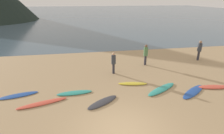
{
  "coord_description": "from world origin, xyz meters",
  "views": [
    {
      "loc": [
        -1.54,
        -6.28,
        5.48
      ],
      "look_at": [
        0.68,
        6.33,
        0.6
      ],
      "focal_mm": 29.76,
      "sensor_mm": 36.0,
      "label": 1
    }
  ],
  "objects_px": {
    "surfboard_0": "(18,95)",
    "person_3": "(200,49)",
    "surfboard_4": "(133,84)",
    "surfboard_1": "(42,103)",
    "surfboard_3": "(103,102)",
    "surfboard_2": "(75,93)",
    "surfboard_6": "(193,92)",
    "person_0": "(146,53)",
    "person_1": "(114,61)",
    "surfboard_7": "(214,87)",
    "surfboard_5": "(162,89)"
  },
  "relations": [
    {
      "from": "surfboard_6",
      "to": "surfboard_7",
      "type": "relative_size",
      "value": 1.16
    },
    {
      "from": "surfboard_2",
      "to": "person_1",
      "type": "xyz_separation_m",
      "value": [
        2.88,
        2.69,
        0.93
      ]
    },
    {
      "from": "surfboard_0",
      "to": "surfboard_5",
      "type": "distance_m",
      "value": 8.67
    },
    {
      "from": "person_1",
      "to": "person_0",
      "type": "bearing_deg",
      "value": -135.23
    },
    {
      "from": "surfboard_1",
      "to": "person_1",
      "type": "xyz_separation_m",
      "value": [
        4.6,
        3.56,
        0.93
      ]
    },
    {
      "from": "surfboard_5",
      "to": "person_0",
      "type": "xyz_separation_m",
      "value": [
        0.51,
        4.53,
        1.0
      ]
    },
    {
      "from": "surfboard_4",
      "to": "person_1",
      "type": "height_order",
      "value": "person_1"
    },
    {
      "from": "surfboard_0",
      "to": "surfboard_3",
      "type": "xyz_separation_m",
      "value": [
        4.8,
        -1.62,
        0.01
      ]
    },
    {
      "from": "surfboard_2",
      "to": "surfboard_7",
      "type": "relative_size",
      "value": 0.98
    },
    {
      "from": "surfboard_2",
      "to": "surfboard_3",
      "type": "bearing_deg",
      "value": -44.34
    },
    {
      "from": "surfboard_0",
      "to": "surfboard_4",
      "type": "xyz_separation_m",
      "value": [
        7.07,
        0.33,
        0.01
      ]
    },
    {
      "from": "surfboard_5",
      "to": "surfboard_3",
      "type": "bearing_deg",
      "value": 161.32
    },
    {
      "from": "surfboard_0",
      "to": "person_3",
      "type": "distance_m",
      "value": 14.98
    },
    {
      "from": "surfboard_5",
      "to": "surfboard_7",
      "type": "distance_m",
      "value": 3.48
    },
    {
      "from": "surfboard_2",
      "to": "surfboard_7",
      "type": "bearing_deg",
      "value": -8.08
    },
    {
      "from": "surfboard_4",
      "to": "surfboard_2",
      "type": "bearing_deg",
      "value": -161.09
    },
    {
      "from": "surfboard_1",
      "to": "person_3",
      "type": "relative_size",
      "value": 1.47
    },
    {
      "from": "surfboard_7",
      "to": "person_3",
      "type": "relative_size",
      "value": 1.18
    },
    {
      "from": "person_0",
      "to": "person_1",
      "type": "height_order",
      "value": "person_0"
    },
    {
      "from": "surfboard_0",
      "to": "surfboard_5",
      "type": "height_order",
      "value": "surfboard_5"
    },
    {
      "from": "surfboard_1",
      "to": "surfboard_7",
      "type": "bearing_deg",
      "value": -15.86
    },
    {
      "from": "surfboard_2",
      "to": "person_0",
      "type": "relative_size",
      "value": 1.18
    },
    {
      "from": "surfboard_3",
      "to": "surfboard_7",
      "type": "bearing_deg",
      "value": -30.09
    },
    {
      "from": "surfboard_0",
      "to": "person_3",
      "type": "bearing_deg",
      "value": 1.61
    },
    {
      "from": "surfboard_1",
      "to": "surfboard_2",
      "type": "distance_m",
      "value": 1.93
    },
    {
      "from": "surfboard_0",
      "to": "surfboard_3",
      "type": "height_order",
      "value": "surfboard_3"
    },
    {
      "from": "surfboard_5",
      "to": "person_3",
      "type": "height_order",
      "value": "person_3"
    },
    {
      "from": "surfboard_7",
      "to": "person_3",
      "type": "distance_m",
      "value": 5.76
    },
    {
      "from": "surfboard_0",
      "to": "surfboard_2",
      "type": "height_order",
      "value": "surfboard_2"
    },
    {
      "from": "surfboard_1",
      "to": "surfboard_4",
      "type": "relative_size",
      "value": 1.4
    },
    {
      "from": "person_3",
      "to": "surfboard_4",
      "type": "bearing_deg",
      "value": 41.14
    },
    {
      "from": "person_1",
      "to": "surfboard_0",
      "type": "bearing_deg",
      "value": 41.58
    },
    {
      "from": "surfboard_5",
      "to": "person_3",
      "type": "bearing_deg",
      "value": 9.04
    },
    {
      "from": "surfboard_0",
      "to": "person_1",
      "type": "xyz_separation_m",
      "value": [
        6.15,
        2.41,
        0.94
      ]
    },
    {
      "from": "surfboard_1",
      "to": "surfboard_5",
      "type": "bearing_deg",
      "value": -13.14
    },
    {
      "from": "surfboard_0",
      "to": "person_0",
      "type": "relative_size",
      "value": 1.22
    },
    {
      "from": "person_0",
      "to": "person_1",
      "type": "relative_size",
      "value": 1.08
    },
    {
      "from": "surfboard_1",
      "to": "surfboard_3",
      "type": "relative_size",
      "value": 1.3
    },
    {
      "from": "surfboard_0",
      "to": "surfboard_6",
      "type": "bearing_deg",
      "value": -22.06
    },
    {
      "from": "surfboard_1",
      "to": "surfboard_5",
      "type": "distance_m",
      "value": 7.11
    },
    {
      "from": "surfboard_1",
      "to": "surfboard_4",
      "type": "height_order",
      "value": "surfboard_4"
    },
    {
      "from": "person_0",
      "to": "person_3",
      "type": "xyz_separation_m",
      "value": [
        5.21,
        0.38,
        0.02
      ]
    },
    {
      "from": "surfboard_2",
      "to": "surfboard_1",
      "type": "bearing_deg",
      "value": -156.28
    },
    {
      "from": "surfboard_2",
      "to": "surfboard_6",
      "type": "distance_m",
      "value": 7.24
    },
    {
      "from": "surfboard_0",
      "to": "person_1",
      "type": "height_order",
      "value": "person_1"
    },
    {
      "from": "person_0",
      "to": "person_3",
      "type": "distance_m",
      "value": 5.23
    },
    {
      "from": "surfboard_1",
      "to": "surfboard_6",
      "type": "bearing_deg",
      "value": -17.87
    },
    {
      "from": "surfboard_1",
      "to": "person_0",
      "type": "relative_size",
      "value": 1.5
    },
    {
      "from": "surfboard_3",
      "to": "person_3",
      "type": "bearing_deg",
      "value": -3.44
    },
    {
      "from": "surfboard_6",
      "to": "person_0",
      "type": "height_order",
      "value": "person_0"
    }
  ]
}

